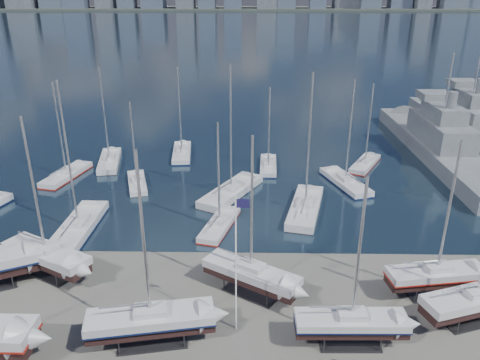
{
  "coord_description": "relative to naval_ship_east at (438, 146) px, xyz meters",
  "views": [
    {
      "loc": [
        4.49,
        -42.02,
        25.56
      ],
      "look_at": [
        3.54,
        8.0,
        4.89
      ],
      "focal_mm": 35.0,
      "sensor_mm": 36.0,
      "label": 1
    }
  ],
  "objects": [
    {
      "name": "sailboat_cradle_5",
      "position": [
        -23.03,
        -44.37,
        0.3
      ],
      "size": [
        8.6,
        2.54,
        14.0
      ],
      "rotation": [
        0.0,
        0.0,
        0.02
      ],
      "color": "#2D2D33",
      "rests_on": "ground"
    },
    {
      "name": "water",
      "position": [
        -35.42,
        268.86,
        -1.81
      ],
      "size": [
        1400.0,
        600.0,
        0.4
      ],
      "primitive_type": "cube",
      "color": "#19273A",
      "rests_on": "ground"
    },
    {
      "name": "ground",
      "position": [
        -35.42,
        -41.14,
        -1.66
      ],
      "size": [
        1400.0,
        1400.0,
        0.0
      ],
      "primitive_type": "plane",
      "color": "#605E59",
      "rests_on": "ground"
    },
    {
      "name": "sailboat_moored_5",
      "position": [
        -41.83,
        -0.97,
        -1.36
      ],
      "size": [
        3.76,
        10.23,
        14.96
      ],
      "rotation": [
        0.0,
        0.0,
        1.67
      ],
      "color": "black",
      "rests_on": "water"
    },
    {
      "name": "sailboat_moored_10",
      "position": [
        -17.41,
        -12.92,
        -1.36
      ],
      "size": [
        6.03,
        10.67,
        15.39
      ],
      "rotation": [
        0.0,
        0.0,
        1.9
      ],
      "color": "black",
      "rests_on": "water"
    },
    {
      "name": "sailboat_moored_1",
      "position": [
        -57.25,
        -10.89,
        -1.36
      ],
      "size": [
        4.93,
        10.07,
        14.51
      ],
      "rotation": [
        0.0,
        0.0,
        1.33
      ],
      "color": "black",
      "rests_on": "water"
    },
    {
      "name": "sailboat_moored_11",
      "position": [
        -12.97,
        -5.44,
        -1.36
      ],
      "size": [
        6.49,
        9.02,
        13.34
      ],
      "rotation": [
        0.0,
        0.0,
        1.07
      ],
      "color": "black",
      "rests_on": "water"
    },
    {
      "name": "naval_ship_west",
      "position": [
        9.31,
        11.0,
        0.0
      ],
      "size": [
        7.24,
        44.15,
        17.97
      ],
      "rotation": [
        0.0,
        0.0,
        1.57
      ],
      "color": "slate",
      "rests_on": "water"
    },
    {
      "name": "sailboat_moored_8",
      "position": [
        -27.9,
        -6.52,
        -1.36
      ],
      "size": [
        2.8,
        8.76,
        12.96
      ],
      "rotation": [
        0.0,
        0.0,
        1.53
      ],
      "color": "black",
      "rests_on": "water"
    },
    {
      "name": "sailboat_moored_6",
      "position": [
        -34.17,
        -25.72,
        -1.36
      ],
      "size": [
        4.66,
        9.08,
        13.07
      ],
      "rotation": [
        0.0,
        0.0,
        1.3
      ],
      "color": "black",
      "rests_on": "water"
    },
    {
      "name": "far_shore",
      "position": [
        -35.42,
        528.86,
        -0.56
      ],
      "size": [
        1400.0,
        80.0,
        2.2
      ],
      "primitive_type": "cube",
      "color": "#2D332D",
      "rests_on": "ground"
    },
    {
      "name": "sailboat_moored_9",
      "position": [
        -23.91,
        -21.39,
        -1.34
      ],
      "size": [
        5.93,
        12.23,
        17.79
      ],
      "rotation": [
        0.0,
        0.0,
        1.34
      ],
      "color": "black",
      "rests_on": "water"
    },
    {
      "name": "sailboat_moored_3",
      "position": [
        -50.02,
        -26.88,
        -1.35
      ],
      "size": [
        3.6,
        12.0,
        17.84
      ],
      "rotation": [
        0.0,
        0.0,
        1.55
      ],
      "color": "black",
      "rests_on": "water"
    },
    {
      "name": "sailboat_moored_2",
      "position": [
        -52.58,
        -5.12,
        -1.34
      ],
      "size": [
        4.76,
        10.72,
        15.64
      ],
      "rotation": [
        0.0,
        0.0,
        1.76
      ],
      "color": "black",
      "rests_on": "water"
    },
    {
      "name": "sailboat_moored_4",
      "position": [
        -46.37,
        -13.64,
        -1.34
      ],
      "size": [
        4.44,
        8.51,
        12.37
      ],
      "rotation": [
        0.0,
        0.0,
        1.85
      ],
      "color": "black",
      "rests_on": "water"
    },
    {
      "name": "sailboat_moored_7",
      "position": [
        -33.16,
        -16.58,
        -1.34
      ],
      "size": [
        8.57,
        12.01,
        17.91
      ],
      "rotation": [
        0.0,
        0.0,
        1.07
      ],
      "color": "black",
      "rests_on": "water"
    },
    {
      "name": "flagpole",
      "position": [
        -31.74,
        -42.81,
        5.11
      ],
      "size": [
        1.04,
        0.12,
        11.79
      ],
      "color": "white",
      "rests_on": "ground"
    },
    {
      "name": "naval_ship_east",
      "position": [
        0.0,
        0.0,
        0.0
      ],
      "size": [
        7.46,
        44.38,
        17.99
      ],
      "rotation": [
        0.0,
        0.0,
        1.58
      ],
      "color": "slate",
      "rests_on": "water"
    },
    {
      "name": "sailboat_cradle_6",
      "position": [
        -14.21,
        -37.86,
        0.33
      ],
      "size": [
        9.14,
        3.8,
        14.45
      ],
      "rotation": [
        0.0,
        0.0,
        0.15
      ],
      "color": "#2D2D33",
      "rests_on": "ground"
    },
    {
      "name": "sailboat_cradle_7",
      "position": [
        -12.35,
        -41.41,
        0.37
      ],
      "size": [
        9.58,
        5.37,
        15.15
      ],
      "rotation": [
        0.0,
        0.0,
        0.32
      ],
      "color": "#2D2D33",
      "rests_on": "ground"
    },
    {
      "name": "sailboat_cradle_2",
      "position": [
        -50.02,
        -35.34,
        0.39
      ],
      "size": [
        9.64,
        6.89,
        15.57
      ],
      "rotation": [
        0.0,
        0.0,
        -0.5
      ],
      "color": "#2D2D33",
      "rests_on": "ground"
    },
    {
      "name": "sailboat_cradle_3",
      "position": [
        -38.28,
        -44.47,
        0.4
      ],
      "size": [
        10.1,
        4.45,
        15.8
      ],
      "rotation": [
        0.0,
        0.0,
        0.18
      ],
      "color": "#2D2D33",
      "rests_on": "ground"
    },
    {
      "name": "sailboat_cradle_4",
      "position": [
        -30.61,
        -38.04,
        0.35
      ],
      "size": [
        8.99,
        6.94,
        14.83
      ],
      "rotation": [
        0.0,
        0.0,
        -0.56
      ],
      "color": "#2D2D33",
      "rests_on": "ground"
    }
  ]
}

